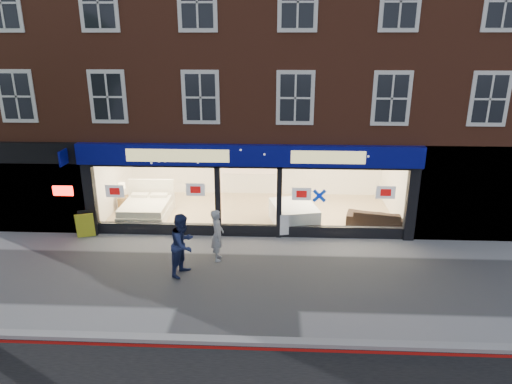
# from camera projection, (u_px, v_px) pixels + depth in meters

# --- Properties ---
(ground) EXTENTS (120.00, 120.00, 0.00)m
(ground) POSITION_uv_depth(u_px,v_px,m) (242.00, 279.00, 13.13)
(ground) COLOR gray
(ground) RESTS_ON ground
(kerb_line) EXTENTS (60.00, 0.10, 0.01)m
(kerb_line) POSITION_uv_depth(u_px,v_px,m) (232.00, 348.00, 10.19)
(kerb_line) COLOR #8C0A07
(kerb_line) RESTS_ON ground
(kerb_stone) EXTENTS (60.00, 0.25, 0.12)m
(kerb_stone) POSITION_uv_depth(u_px,v_px,m) (233.00, 341.00, 10.36)
(kerb_stone) COLOR gray
(kerb_stone) RESTS_ON ground
(showroom_floor) EXTENTS (11.00, 4.50, 0.10)m
(showroom_floor) POSITION_uv_depth(u_px,v_px,m) (252.00, 212.00, 18.08)
(showroom_floor) COLOR tan
(showroom_floor) RESTS_ON ground
(building) EXTENTS (19.00, 8.26, 10.30)m
(building) POSITION_uv_depth(u_px,v_px,m) (254.00, 36.00, 17.56)
(building) COLOR brown
(building) RESTS_ON ground
(display_bed) EXTENTS (1.80, 2.16, 1.21)m
(display_bed) POSITION_uv_depth(u_px,v_px,m) (146.00, 208.00, 17.36)
(display_bed) COLOR white
(display_bed) RESTS_ON showroom_floor
(bedside_table) EXTENTS (0.59, 0.59, 0.55)m
(bedside_table) POSITION_uv_depth(u_px,v_px,m) (124.00, 203.00, 18.08)
(bedside_table) COLOR brown
(bedside_table) RESTS_ON showroom_floor
(mattress_stack) EXTENTS (1.87, 2.16, 0.74)m
(mattress_stack) POSITION_uv_depth(u_px,v_px,m) (294.00, 214.00, 16.69)
(mattress_stack) COLOR white
(mattress_stack) RESTS_ON showroom_floor
(sofa) EXTENTS (2.27, 1.34, 0.62)m
(sofa) POSITION_uv_depth(u_px,v_px,m) (377.00, 218.00, 16.48)
(sofa) COLOR black
(sofa) RESTS_ON showroom_floor
(a_board) EXTENTS (0.71, 0.57, 0.94)m
(a_board) POSITION_uv_depth(u_px,v_px,m) (86.00, 224.00, 15.78)
(a_board) COLOR gold
(a_board) RESTS_ON ground
(pedestrian_grey) EXTENTS (0.45, 0.64, 1.65)m
(pedestrian_grey) POSITION_uv_depth(u_px,v_px,m) (217.00, 235.00, 14.07)
(pedestrian_grey) COLOR #9C9FA4
(pedestrian_grey) RESTS_ON ground
(pedestrian_blue) EXTENTS (0.98, 1.10, 1.87)m
(pedestrian_blue) POSITION_uv_depth(u_px,v_px,m) (183.00, 244.00, 13.16)
(pedestrian_blue) COLOR #1C254E
(pedestrian_blue) RESTS_ON ground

